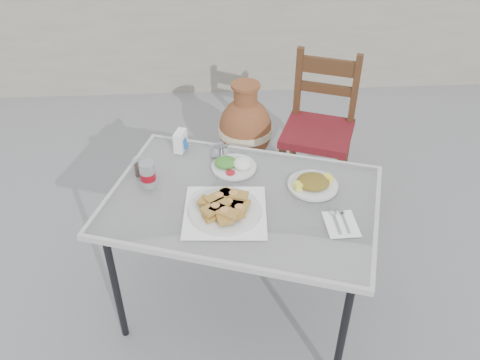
{
  "coord_description": "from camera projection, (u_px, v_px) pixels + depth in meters",
  "views": [
    {
      "loc": [
        0.0,
        -1.83,
        2.15
      ],
      "look_at": [
        0.11,
        -0.03,
        0.79
      ],
      "focal_mm": 38.0,
      "sensor_mm": 36.0,
      "label": 1
    }
  ],
  "objects": [
    {
      "name": "cola_glass",
      "position": [
        140.0,
        168.0,
        2.38
      ],
      "size": [
        0.06,
        0.06,
        0.09
      ],
      "color": "white",
      "rests_on": "cafe_table"
    },
    {
      "name": "cafe_table",
      "position": [
        242.0,
        206.0,
        2.29
      ],
      "size": [
        1.39,
        1.14,
        0.73
      ],
      "rotation": [
        0.0,
        0.0,
        -0.31
      ],
      "color": "black",
      "rests_on": "ground"
    },
    {
      "name": "soda_can",
      "position": [
        148.0,
        175.0,
        2.29
      ],
      "size": [
        0.07,
        0.07,
        0.13
      ],
      "color": "silver",
      "rests_on": "cafe_table"
    },
    {
      "name": "condiment_caddy",
      "position": [
        221.0,
        151.0,
        2.52
      ],
      "size": [
        0.1,
        0.08,
        0.07
      ],
      "rotation": [
        0.0,
        0.0,
        -0.1
      ],
      "color": "#ACACB3",
      "rests_on": "cafe_table"
    },
    {
      "name": "salad_chopped_plate",
      "position": [
        313.0,
        183.0,
        2.32
      ],
      "size": [
        0.23,
        0.23,
        0.05
      ],
      "color": "silver",
      "rests_on": "cafe_table"
    },
    {
      "name": "chair",
      "position": [
        319.0,
        128.0,
        3.2
      ],
      "size": [
        0.54,
        0.54,
        0.94
      ],
      "rotation": [
        0.0,
        0.0,
        -0.37
      ],
      "color": "#34190E",
      "rests_on": "ground"
    },
    {
      "name": "terracotta_urn",
      "position": [
        245.0,
        130.0,
        3.53
      ],
      "size": [
        0.38,
        0.38,
        0.66
      ],
      "color": "brown",
      "rests_on": "ground"
    },
    {
      "name": "back_wall",
      "position": [
        209.0,
        23.0,
        4.39
      ],
      "size": [
        6.0,
        0.25,
        1.2
      ],
      "primitive_type": "cube",
      "color": "#9D9583",
      "rests_on": "ground"
    },
    {
      "name": "pide_plate",
      "position": [
        225.0,
        206.0,
        2.16
      ],
      "size": [
        0.37,
        0.37,
        0.07
      ],
      "rotation": [
        0.0,
        0.0,
        -0.06
      ],
      "color": "white",
      "rests_on": "cafe_table"
    },
    {
      "name": "cutlery_napkin",
      "position": [
        340.0,
        222.0,
        2.13
      ],
      "size": [
        0.14,
        0.18,
        0.01
      ],
      "rotation": [
        0.0,
        0.0,
        0.03
      ],
      "color": "white",
      "rests_on": "cafe_table"
    },
    {
      "name": "ground",
      "position": [
        219.0,
        294.0,
        2.76
      ],
      "size": [
        80.0,
        80.0,
        0.0
      ],
      "primitive_type": "plane",
      "color": "slate",
      "rests_on": "ground"
    },
    {
      "name": "napkin_holder",
      "position": [
        180.0,
        141.0,
        2.54
      ],
      "size": [
        0.07,
        0.1,
        0.11
      ],
      "rotation": [
        0.0,
        0.0,
        -0.32
      ],
      "color": "white",
      "rests_on": "cafe_table"
    },
    {
      "name": "salad_rice_plate",
      "position": [
        233.0,
        165.0,
        2.43
      ],
      "size": [
        0.22,
        0.22,
        0.05
      ],
      "color": "silver",
      "rests_on": "cafe_table"
    }
  ]
}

